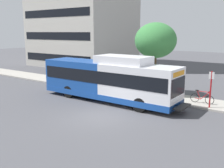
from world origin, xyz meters
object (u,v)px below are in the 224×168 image
transit_bus (108,80)px  bicycle_parked (202,98)px  street_tree_near_stop (156,41)px  bus_stop_sign_pole (211,87)px

transit_bus → bicycle_parked: transit_bus is taller
transit_bus → bicycle_parked: size_ratio=6.96×
street_tree_near_stop → transit_bus: bearing=155.1°
bicycle_parked → street_tree_near_stop: street_tree_near_stop is taller
transit_bus → street_tree_near_stop: street_tree_near_stop is taller
bicycle_parked → street_tree_near_stop: (1.03, 4.50, 4.11)m
bus_stop_sign_pole → street_tree_near_stop: bearing=70.8°
bicycle_parked → street_tree_near_stop: 6.18m
transit_bus → street_tree_near_stop: 5.44m
bicycle_parked → street_tree_near_stop: bearing=77.1°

